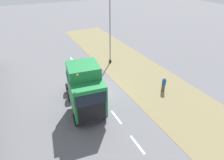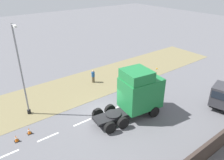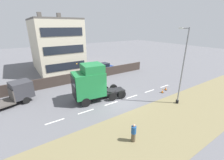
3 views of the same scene
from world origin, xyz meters
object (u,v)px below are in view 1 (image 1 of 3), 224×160
Objects in this scene: lorry_cab at (85,91)px; pedestrian at (164,85)px; lamp_post at (109,33)px; traffic_cone_lead at (82,59)px; traffic_cone_trailing at (87,62)px.

lorry_cab reaches higher than pedestrian.
lorry_cab is 0.78× the size of lamp_post.
traffic_cone_lead is 1.00× the size of traffic_cone_trailing.
lorry_cab is 8.15m from pedestrian.
lamp_post reaches higher than traffic_cone_trailing.
traffic_cone_trailing is at bearing -63.19° from pedestrian.
lorry_cab is at bearing -2.56° from pedestrian.
lamp_post reaches higher than pedestrian.
traffic_cone_lead is at bearing -74.73° from traffic_cone_trailing.
pedestrian is at bearing -175.00° from lorry_cab.
traffic_cone_lead is at bearing -33.45° from lamp_post.
pedestrian is at bearing 115.68° from traffic_cone_lead.
lorry_cab is 11.35× the size of traffic_cone_trailing.
traffic_cone_trailing is (4.72, -9.33, -0.48)m from pedestrian.
lorry_cab is 9.76m from traffic_cone_trailing.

